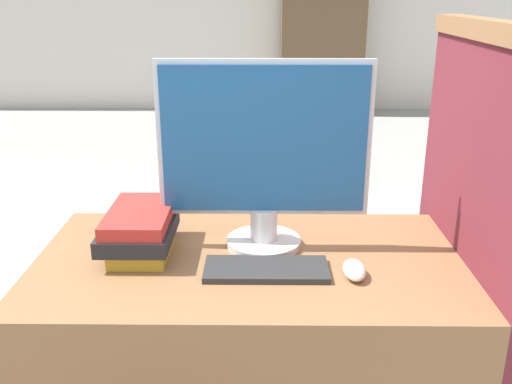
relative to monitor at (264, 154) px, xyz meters
name	(u,v)px	position (x,y,z in m)	size (l,w,h in m)	color
desk	(249,372)	(-0.04, -0.09, -0.63)	(1.14, 0.64, 0.73)	#8C603D
carrel_divider	(463,268)	(0.55, -0.04, -0.32)	(0.07, 0.74, 1.34)	maroon
monitor	(264,154)	(0.00, 0.00, 0.00)	(0.57, 0.21, 0.52)	silver
keyboard	(266,269)	(0.01, -0.16, -0.26)	(0.31, 0.13, 0.02)	#2D2D2D
mouse	(354,270)	(0.23, -0.18, -0.25)	(0.06, 0.10, 0.04)	white
book_stack	(140,231)	(-0.33, -0.05, -0.20)	(0.19, 0.28, 0.12)	gold
bookshelf_far	(323,25)	(0.70, 5.42, 0.02)	(0.97, 0.32, 2.04)	brown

